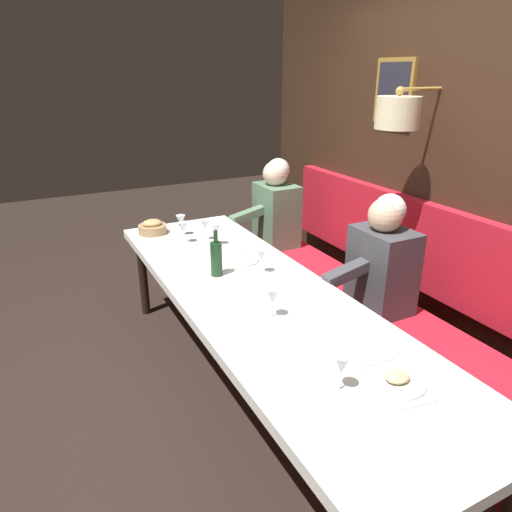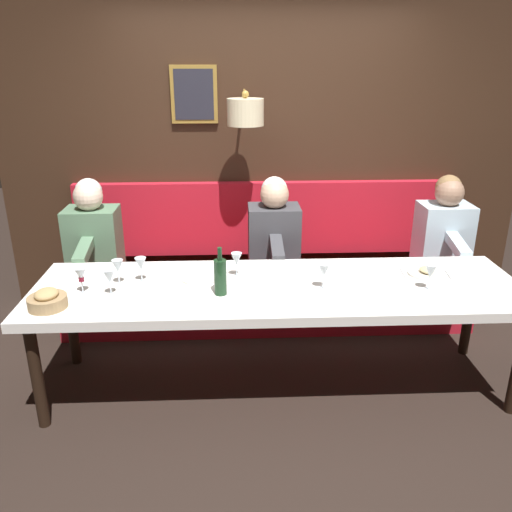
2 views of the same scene
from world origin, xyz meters
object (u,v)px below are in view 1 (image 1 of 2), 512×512
at_px(wine_glass_6, 181,221).
at_px(wine_glass_0, 341,366).
at_px(wine_glass_1, 261,256).
at_px(wine_glass_3, 273,297).
at_px(wine_glass_2, 216,230).
at_px(wine_glass_5, 184,228).
at_px(dining_table, 259,303).
at_px(wine_bottle, 216,258).
at_px(wine_glass_4, 205,226).
at_px(diner_middle, 276,206).
at_px(diner_near, 382,258).
at_px(bread_bowl, 152,228).

bearing_deg(wine_glass_6, wine_glass_0, -91.20).
xyz_separation_m(wine_glass_1, wine_glass_3, (-0.22, -0.53, 0.00)).
xyz_separation_m(wine_glass_3, wine_glass_6, (-0.00, 1.47, -0.00)).
xyz_separation_m(wine_glass_2, wine_glass_5, (-0.20, 0.15, 0.00)).
height_order(dining_table, wine_bottle, wine_bottle).
xyz_separation_m(wine_glass_2, wine_glass_4, (-0.03, 0.14, 0.00)).
xyz_separation_m(dining_table, wine_glass_6, (-0.07, 1.20, 0.17)).
relative_size(diner_middle, wine_glass_2, 4.82).
relative_size(wine_glass_3, wine_bottle, 0.55).
relative_size(wine_glass_4, wine_bottle, 0.55).
height_order(diner_near, wine_glass_0, diner_near).
distance_m(diner_middle, wine_glass_6, 0.96).
height_order(wine_bottle, bread_bowl, wine_bottle).
height_order(diner_near, wine_glass_1, diner_near).
relative_size(wine_glass_2, wine_glass_5, 1.00).
distance_m(dining_table, wine_glass_6, 1.21).
height_order(wine_glass_0, wine_glass_1, same).
bearing_deg(diner_middle, wine_glass_4, -156.21).
xyz_separation_m(wine_glass_4, wine_glass_5, (-0.16, 0.02, 0.00)).
height_order(wine_glass_5, bread_bowl, wine_glass_5).
relative_size(wine_glass_1, wine_glass_3, 1.00).
bearing_deg(wine_glass_2, dining_table, -96.23).
distance_m(diner_middle, wine_glass_4, 0.90).
distance_m(dining_table, wine_glass_1, 0.35).
relative_size(wine_glass_2, wine_glass_3, 1.00).
bearing_deg(dining_table, wine_glass_1, 59.90).
relative_size(diner_near, wine_glass_5, 4.82).
bearing_deg(diner_middle, bread_bowl, -178.94).
distance_m(diner_middle, bread_bowl, 1.14).
bearing_deg(wine_glass_0, diner_middle, 66.54).
bearing_deg(diner_middle, wine_glass_2, -147.60).
distance_m(wine_glass_6, bread_bowl, 0.25).
bearing_deg(wine_glass_0, wine_glass_6, 88.80).
bearing_deg(wine_glass_0, diner_near, 41.56).
height_order(wine_glass_0, wine_glass_5, same).
relative_size(wine_glass_0, wine_glass_2, 1.00).
distance_m(dining_table, wine_glass_2, 0.89).
relative_size(diner_middle, wine_glass_6, 4.82).
bearing_deg(wine_glass_1, wine_glass_6, 103.08).
xyz_separation_m(dining_table, wine_glass_0, (-0.11, -0.92, 0.17)).
distance_m(wine_glass_2, wine_glass_4, 0.14).
bearing_deg(diner_middle, wine_bottle, -134.75).
xyz_separation_m(wine_glass_0, wine_glass_6, (0.04, 2.12, -0.00)).
bearing_deg(wine_glass_6, diner_middle, 10.04).
height_order(diner_near, diner_middle, same).
relative_size(dining_table, wine_glass_2, 18.77).
xyz_separation_m(wine_glass_1, wine_glass_5, (-0.26, 0.76, 0.00)).
bearing_deg(wine_glass_0, wine_glass_5, 89.79).
bearing_deg(wine_glass_1, diner_near, -22.38).
distance_m(diner_middle, wine_glass_0, 2.49).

